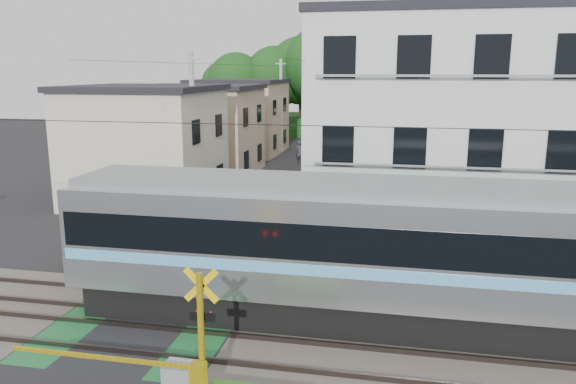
% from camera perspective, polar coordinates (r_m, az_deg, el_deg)
% --- Properties ---
extents(ground, '(120.00, 120.00, 0.00)m').
position_cam_1_polar(ground, '(17.09, -14.06, -12.58)').
color(ground, black).
extents(track_bed, '(120.00, 120.00, 0.14)m').
position_cam_1_polar(track_bed, '(17.08, -14.07, -12.47)').
color(track_bed, '#47423A').
rests_on(track_bed, ground).
extents(crossing_signal_near, '(4.74, 0.65, 3.09)m').
position_cam_1_polar(crossing_signal_near, '(12.84, -10.58, -17.68)').
color(crossing_signal_near, yellow).
rests_on(crossing_signal_near, ground).
extents(crossing_signal_far, '(4.74, 0.65, 3.09)m').
position_cam_1_polar(crossing_signal_far, '(20.98, -16.31, -5.90)').
color(crossing_signal_far, yellow).
rests_on(crossing_signal_far, ground).
extents(apartment_block, '(10.20, 8.36, 9.30)m').
position_cam_1_polar(apartment_block, '(23.58, 15.24, 5.96)').
color(apartment_block, silver).
rests_on(apartment_block, ground).
extents(houses_row, '(22.07, 31.35, 6.80)m').
position_cam_1_polar(houses_row, '(40.57, 1.93, 6.86)').
color(houses_row, beige).
rests_on(houses_row, ground).
extents(tree_hill, '(40.00, 13.82, 11.72)m').
position_cam_1_polar(tree_hill, '(62.13, 5.41, 10.66)').
color(tree_hill, '#194416').
rests_on(tree_hill, ground).
extents(catenary, '(60.00, 5.04, 7.00)m').
position_cam_1_polar(catenary, '(14.38, 7.32, -1.43)').
color(catenary, '#2D2D33').
rests_on(catenary, ground).
extents(utility_poles, '(7.90, 42.00, 8.00)m').
position_cam_1_polar(utility_poles, '(37.90, -0.77, 7.75)').
color(utility_poles, '#A5A5A0').
rests_on(utility_poles, ground).
extents(pedestrian, '(0.70, 0.49, 1.83)m').
position_cam_1_polar(pedestrian, '(42.93, 1.18, 4.03)').
color(pedestrian, '#2D2E38').
rests_on(pedestrian, ground).
extents(weed_patches, '(10.25, 8.80, 0.40)m').
position_cam_1_polar(weed_patches, '(16.30, -8.50, -12.89)').
color(weed_patches, '#2D5E1E').
rests_on(weed_patches, ground).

